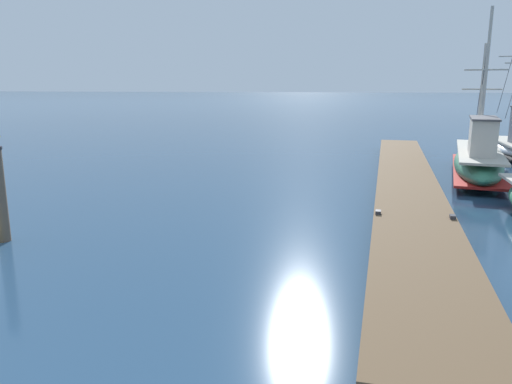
# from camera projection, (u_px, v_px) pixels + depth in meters

# --- Properties ---
(floating_dock) EXTENTS (3.64, 22.75, 0.53)m
(floating_dock) POSITION_uv_depth(u_px,v_px,m) (407.00, 182.00, 15.35)
(floating_dock) COLOR brown
(floating_dock) RESTS_ON ground
(fishing_boat_2) EXTENTS (3.09, 7.95, 6.03)m
(fishing_boat_2) POSITION_uv_depth(u_px,v_px,m) (479.00, 159.00, 17.94)
(fishing_boat_2) COLOR #337556
(fishing_boat_2) RESTS_ON ground
(mooring_piling) EXTENTS (0.30, 0.30, 2.07)m
(mooring_piling) POSITION_uv_depth(u_px,v_px,m) (0.00, 193.00, 10.55)
(mooring_piling) COLOR brown
(mooring_piling) RESTS_ON ground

